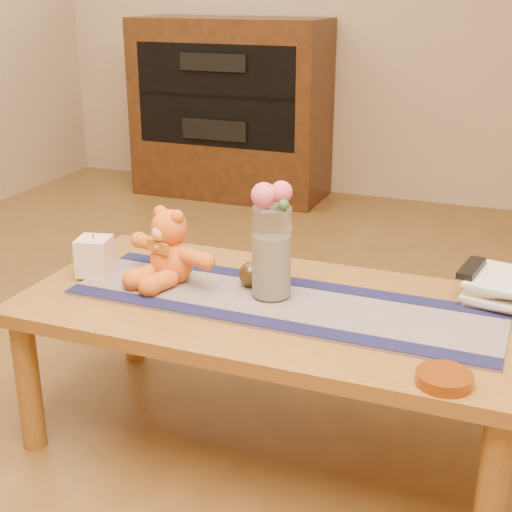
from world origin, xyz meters
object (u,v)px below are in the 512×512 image
at_px(book_bottom, 470,291).
at_px(amber_dish, 444,379).
at_px(glass_vase, 272,253).
at_px(bronze_ball, 251,274).
at_px(teddy_bear, 171,246).
at_px(tv_remote, 472,268).
at_px(pillar_candle, 95,256).

bearing_deg(book_bottom, amber_dish, -84.10).
bearing_deg(amber_dish, glass_vase, 149.93).
height_order(bronze_ball, amber_dish, bronze_ball).
height_order(glass_vase, amber_dish, glass_vase).
bearing_deg(amber_dish, bronze_ball, 150.05).
height_order(teddy_bear, tv_remote, teddy_bear).
bearing_deg(glass_vase, pillar_candle, -175.73).
height_order(glass_vase, tv_remote, glass_vase).
bearing_deg(glass_vase, bronze_ball, 150.91).
distance_m(teddy_bear, bronze_ball, 0.25).
bearing_deg(glass_vase, teddy_bear, 179.17).
bearing_deg(glass_vase, book_bottom, 24.16).
bearing_deg(book_bottom, tv_remote, -93.00).
xyz_separation_m(book_bottom, tv_remote, (-0.00, -0.01, 0.07)).
bearing_deg(tv_remote, teddy_bear, -156.61).
height_order(pillar_candle, glass_vase, glass_vase).
bearing_deg(book_bottom, pillar_candle, -159.95).
xyz_separation_m(pillar_candle, book_bottom, (1.07, 0.27, -0.05)).
height_order(pillar_candle, amber_dish, pillar_candle).
distance_m(teddy_bear, glass_vase, 0.32).
height_order(bronze_ball, tv_remote, tv_remote).
bearing_deg(tv_remote, glass_vase, -147.98).
xyz_separation_m(glass_vase, amber_dish, (0.52, -0.30, -0.12)).
relative_size(book_bottom, amber_dish, 1.76).
distance_m(teddy_bear, pillar_candle, 0.25).
xyz_separation_m(teddy_bear, pillar_candle, (-0.24, -0.05, -0.05)).
xyz_separation_m(pillar_candle, amber_dish, (1.08, -0.26, -0.05)).
height_order(bronze_ball, book_bottom, bronze_ball).
xyz_separation_m(tv_remote, amber_dish, (0.00, -0.53, -0.07)).
bearing_deg(book_bottom, teddy_bear, -159.00).
distance_m(bronze_ball, tv_remote, 0.62).
bearing_deg(pillar_candle, amber_dish, -13.63).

